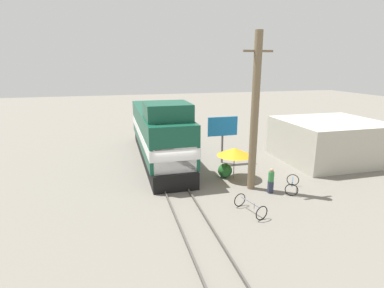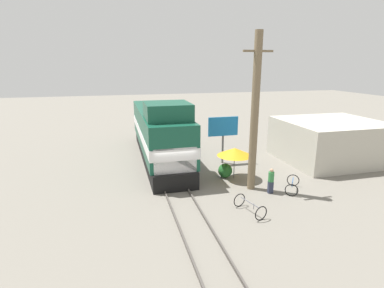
% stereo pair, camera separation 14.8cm
% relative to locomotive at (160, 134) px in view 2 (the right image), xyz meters
% --- Properties ---
extents(ground_plane, '(120.00, 120.00, 0.00)m').
position_rel_locomotive_xyz_m(ground_plane, '(0.00, -5.34, -2.16)').
color(ground_plane, slate).
extents(rail_near, '(0.08, 41.17, 0.15)m').
position_rel_locomotive_xyz_m(rail_near, '(-0.72, -5.34, -2.08)').
color(rail_near, '#4C4742').
rests_on(rail_near, ground_plane).
extents(rail_far, '(0.08, 41.17, 0.15)m').
position_rel_locomotive_xyz_m(rail_far, '(0.72, -5.34, -2.08)').
color(rail_far, '#4C4742').
rests_on(rail_far, ground_plane).
extents(locomotive, '(3.12, 13.98, 5.08)m').
position_rel_locomotive_xyz_m(locomotive, '(0.00, 0.00, 0.00)').
color(locomotive, black).
rests_on(locomotive, ground_plane).
extents(utility_pole, '(1.80, 0.46, 9.32)m').
position_rel_locomotive_xyz_m(utility_pole, '(4.60, -7.08, 2.54)').
color(utility_pole, '#726047').
rests_on(utility_pole, ground_plane).
extents(vendor_umbrella, '(2.35, 2.35, 2.13)m').
position_rel_locomotive_xyz_m(vendor_umbrella, '(4.22, -5.20, -0.30)').
color(vendor_umbrella, '#4C4C4C').
rests_on(vendor_umbrella, ground_plane).
extents(billboard_sign, '(2.37, 0.12, 3.64)m').
position_rel_locomotive_xyz_m(billboard_sign, '(4.59, -1.89, 0.56)').
color(billboard_sign, '#595959').
rests_on(billboard_sign, ground_plane).
extents(shrub_cluster, '(0.96, 0.96, 0.96)m').
position_rel_locomotive_xyz_m(shrub_cluster, '(3.71, -4.89, -1.68)').
color(shrub_cluster, '#236028').
rests_on(shrub_cluster, ground_plane).
extents(person_bystander, '(0.34, 0.34, 1.55)m').
position_rel_locomotive_xyz_m(person_bystander, '(5.42, -8.02, -1.33)').
color(person_bystander, '#2D3347').
rests_on(person_bystander, ground_plane).
extents(bicycle, '(1.62, 1.84, 0.76)m').
position_rel_locomotive_xyz_m(bicycle, '(6.87, -8.06, -1.77)').
color(bicycle, black).
rests_on(bicycle, ground_plane).
extents(bicycle_spare, '(1.19, 1.89, 0.76)m').
position_rel_locomotive_xyz_m(bicycle_spare, '(3.15, -10.04, -1.77)').
color(bicycle_spare, black).
rests_on(bicycle_spare, ground_plane).
extents(building_block_distant, '(7.48, 6.66, 3.19)m').
position_rel_locomotive_xyz_m(building_block_distant, '(13.20, -3.25, -0.57)').
color(building_block_distant, '#B7B2A3').
rests_on(building_block_distant, ground_plane).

